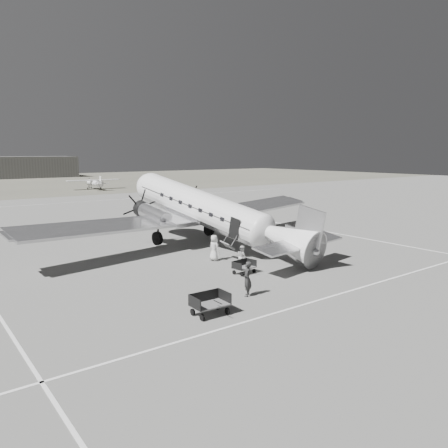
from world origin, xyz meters
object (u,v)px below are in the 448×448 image
at_px(ramp_agent, 242,257).
at_px(light_plane_right, 95,184).
at_px(dc3_airliner, 209,213).
at_px(baggage_cart_near, 244,267).
at_px(ground_crew, 247,279).
at_px(passenger, 214,248).
at_px(hangar_main, 3,167).
at_px(baggage_cart_far, 210,304).

bearing_deg(ramp_agent, light_plane_right, 7.34).
relative_size(dc3_airliner, light_plane_right, 2.66).
height_order(light_plane_right, baggage_cart_near, light_plane_right).
bearing_deg(ground_crew, light_plane_right, -148.61).
height_order(ground_crew, passenger, ground_crew).
relative_size(dc3_airliner, baggage_cart_near, 19.86).
relative_size(ramp_agent, passenger, 0.82).
bearing_deg(hangar_main, baggage_cart_far, -96.44).
distance_m(baggage_cart_near, ground_crew, 4.42).
bearing_deg(light_plane_right, baggage_cart_far, -102.67).
distance_m(dc3_airliner, ramp_agent, 7.10).
height_order(hangar_main, baggage_cart_near, hangar_main).
bearing_deg(hangar_main, baggage_cart_near, -94.06).
relative_size(baggage_cart_far, ramp_agent, 1.23).
relative_size(hangar_main, light_plane_right, 3.73).
bearing_deg(hangar_main, passenger, -93.97).
height_order(baggage_cart_far, ground_crew, ground_crew).
xyz_separation_m(dc3_airliner, baggage_cart_near, (-2.70, -7.76, -2.43)).
distance_m(ground_crew, ramp_agent, 5.89).
relative_size(hangar_main, ramp_agent, 27.71).
bearing_deg(baggage_cart_near, hangar_main, 78.17).
bearing_deg(baggage_cart_far, baggage_cart_near, 39.67).
bearing_deg(ground_crew, hangar_main, -139.27).
height_order(light_plane_right, baggage_cart_far, light_plane_right).
relative_size(hangar_main, ground_crew, 22.14).
xyz_separation_m(baggage_cart_near, ground_crew, (-2.66, -3.50, 0.52)).
xyz_separation_m(light_plane_right, ramp_agent, (-15.36, -68.53, -0.41)).
height_order(dc3_airliner, ramp_agent, dc3_airliner).
height_order(dc3_airliner, passenger, dc3_airliner).
relative_size(baggage_cart_near, baggage_cart_far, 0.81).
height_order(baggage_cart_far, ramp_agent, ramp_agent).
bearing_deg(ramp_agent, passenger, 27.78).
relative_size(light_plane_right, ramp_agent, 7.44).
bearing_deg(dc3_airliner, light_plane_right, 69.05).
bearing_deg(ground_crew, passenger, -156.92).
xyz_separation_m(hangar_main, ramp_agent, (-8.21, -126.47, -2.54)).
distance_m(hangar_main, ground_crew, 131.75).
height_order(hangar_main, dc3_airliner, hangar_main).
relative_size(dc3_airliner, ground_crew, 15.79).
height_order(hangar_main, baggage_cart_far, hangar_main).
distance_m(hangar_main, passenger, 124.07).
height_order(baggage_cart_near, baggage_cart_far, baggage_cart_far).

